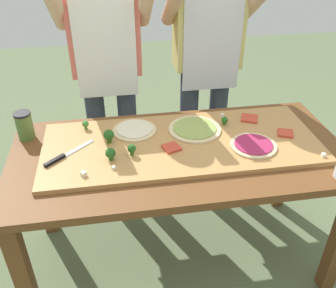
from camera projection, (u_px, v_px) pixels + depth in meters
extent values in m
plane|color=#60704C|center=(177.00, 254.00, 2.21)|extent=(8.00, 8.00, 0.00)
cube|color=brown|center=(25.00, 281.00, 1.65)|extent=(0.07, 0.07, 0.71)
cube|color=brown|center=(42.00, 186.00, 2.19)|extent=(0.07, 0.07, 0.71)
cube|color=brown|center=(284.00, 162.00, 2.39)|extent=(0.07, 0.07, 0.71)
cube|color=brown|center=(179.00, 154.00, 1.82)|extent=(1.62, 0.78, 0.04)
cube|color=#B27F47|center=(182.00, 143.00, 1.83)|extent=(1.34, 0.55, 0.02)
cube|color=#B7BABF|center=(79.00, 148.00, 1.78)|extent=(0.14, 0.13, 0.00)
cube|color=black|center=(55.00, 160.00, 1.68)|extent=(0.09, 0.09, 0.02)
cylinder|color=beige|center=(253.00, 146.00, 1.79)|extent=(0.22, 0.22, 0.01)
cylinder|color=#9E234C|center=(254.00, 144.00, 1.78)|extent=(0.18, 0.18, 0.01)
cylinder|color=beige|center=(195.00, 129.00, 1.92)|extent=(0.27, 0.27, 0.01)
cylinder|color=#899E4C|center=(195.00, 128.00, 1.91)|extent=(0.22, 0.22, 0.01)
cylinder|color=beige|center=(135.00, 130.00, 1.91)|extent=(0.22, 0.22, 0.01)
cylinder|color=beige|center=(134.00, 129.00, 1.90)|extent=(0.18, 0.18, 0.01)
cube|color=#BC3D28|center=(285.00, 133.00, 1.88)|extent=(0.10, 0.10, 0.01)
cube|color=#BC3D28|center=(249.00, 118.00, 2.01)|extent=(0.11, 0.11, 0.01)
cube|color=#BC3D28|center=(172.00, 148.00, 1.77)|extent=(0.10, 0.10, 0.01)
cylinder|color=#2C5915|center=(109.00, 140.00, 1.82)|extent=(0.02, 0.02, 0.02)
sphere|color=#23561E|center=(109.00, 135.00, 1.80)|extent=(0.05, 0.05, 0.05)
cylinder|color=#487A23|center=(86.00, 127.00, 1.92)|extent=(0.02, 0.02, 0.02)
sphere|color=#427F33|center=(85.00, 124.00, 1.91)|extent=(0.03, 0.03, 0.03)
cylinder|color=#2C5915|center=(132.00, 153.00, 1.72)|extent=(0.02, 0.02, 0.02)
sphere|color=#23561E|center=(132.00, 148.00, 1.71)|extent=(0.04, 0.04, 0.04)
cylinder|color=#2C5915|center=(111.00, 158.00, 1.69)|extent=(0.02, 0.02, 0.02)
sphere|color=#23561E|center=(110.00, 153.00, 1.68)|extent=(0.05, 0.05, 0.05)
cylinder|color=#2C5915|center=(224.00, 123.00, 1.96)|extent=(0.02, 0.02, 0.01)
sphere|color=#23561E|center=(225.00, 120.00, 1.95)|extent=(0.04, 0.04, 0.04)
cube|color=silver|center=(222.00, 115.00, 2.03)|extent=(0.02, 0.02, 0.02)
cube|color=white|center=(114.00, 168.00, 1.64)|extent=(0.02, 0.02, 0.02)
cube|color=white|center=(324.00, 155.00, 1.72)|extent=(0.02, 0.02, 0.02)
cube|color=silver|center=(84.00, 174.00, 1.59)|extent=(0.03, 0.03, 0.02)
cylinder|color=#517033|center=(25.00, 127.00, 1.86)|extent=(0.08, 0.08, 0.13)
cylinder|color=black|center=(22.00, 114.00, 1.82)|extent=(0.08, 0.08, 0.01)
cylinder|color=#333847|center=(98.00, 136.00, 2.47)|extent=(0.12, 0.12, 0.90)
cylinder|color=#333847|center=(129.00, 134.00, 2.50)|extent=(0.12, 0.12, 0.90)
cube|color=#DB6B5B|center=(103.00, 25.00, 2.09)|extent=(0.40, 0.20, 0.55)
cube|color=white|center=(105.00, 46.00, 2.04)|extent=(0.34, 0.01, 0.60)
cylinder|color=#DBB293|center=(56.00, 9.00, 1.91)|extent=(0.08, 0.39, 0.31)
cylinder|color=#DBB293|center=(145.00, 5.00, 1.97)|extent=(0.08, 0.39, 0.31)
cylinder|color=#333847|center=(188.00, 129.00, 2.55)|extent=(0.12, 0.12, 0.90)
cylinder|color=#333847|center=(217.00, 126.00, 2.58)|extent=(0.12, 0.12, 0.90)
cube|color=#D1C670|center=(209.00, 21.00, 2.17)|extent=(0.40, 0.20, 0.55)
cube|color=silver|center=(213.00, 40.00, 2.13)|extent=(0.34, 0.01, 0.60)
cylinder|color=tan|center=(173.00, 4.00, 1.99)|extent=(0.08, 0.39, 0.31)
cylinder|color=tan|center=(255.00, 1.00, 2.05)|extent=(0.08, 0.39, 0.31)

